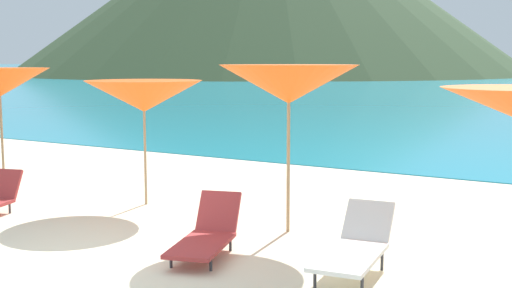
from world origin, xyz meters
TOP-DOWN VIEW (x-y plane):
  - ground_plane at (0.00, 10.00)m, footprint 50.00×100.00m
  - umbrella_4 at (-1.41, 2.95)m, footprint 2.04×2.04m
  - umbrella_5 at (1.48, 2.59)m, footprint 2.08×2.08m
  - lounge_chair_1 at (3.00, 1.34)m, footprint 0.78×1.72m
  - lounge_chair_3 at (1.12, 1.09)m, footprint 0.98×1.61m

SIDE VIEW (x-z plane):
  - ground_plane at x=0.00m, z-range -0.30..0.00m
  - lounge_chair_3 at x=1.12m, z-range -0.08..0.60m
  - lounge_chair_1 at x=3.00m, z-range -0.03..0.67m
  - umbrella_4 at x=-1.41m, z-range 0.78..2.86m
  - umbrella_5 at x=1.48m, z-range 0.90..3.25m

